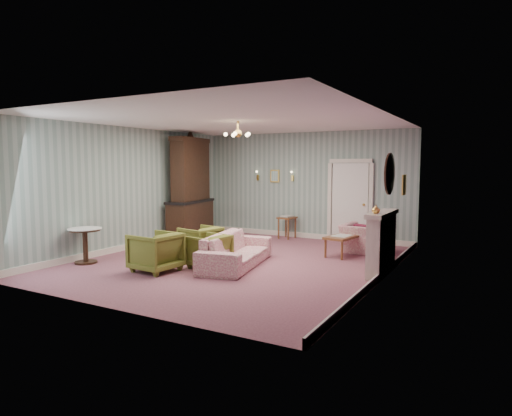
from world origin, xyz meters
The scene contains 27 objects.
floor centered at (0.00, 0.00, 0.00)m, with size 7.00×7.00×0.00m, color #99596A.
ceiling centered at (0.00, 0.00, 2.90)m, with size 7.00×7.00×0.00m, color white.
wall_back centered at (0.00, 3.50, 1.45)m, with size 6.00×6.00×0.00m, color gray.
wall_front centered at (0.00, -3.50, 1.45)m, with size 6.00×6.00×0.00m, color gray.
wall_left centered at (-3.00, 0.00, 1.45)m, with size 7.00×7.00×0.00m, color gray.
wall_right centered at (3.00, 0.00, 1.45)m, with size 7.00×7.00×0.00m, color gray.
wall_right_floral centered at (2.98, 0.00, 1.45)m, with size 7.00×7.00×0.00m, color #C36198.
door centered at (1.30, 3.46, 1.08)m, with size 1.12×0.12×2.16m, color white, non-canonical shape.
olive_chair_a centered at (-0.92, -1.50, 0.41)m, with size 0.80×0.75×0.82m, color olive.
olive_chair_b centered at (-0.23, -0.75, 0.36)m, with size 0.71×0.66×0.73m, color olive.
olive_chair_c centered at (-0.91, -0.08, 0.38)m, with size 0.74×0.69×0.76m, color olive.
sofa_chintz centered at (0.17, -0.37, 0.43)m, with size 2.20×0.64×0.86m, color #AD4567.
wingback_chair centered at (2.08, 2.21, 0.44)m, with size 1.02×0.66×0.89m, color #AD4567.
dresser centered at (-2.65, 1.84, 1.45)m, with size 0.60×1.75×2.91m, color black, non-canonical shape.
fireplace centered at (2.86, 0.40, 0.58)m, with size 0.30×1.40×1.16m, color beige, non-canonical shape.
mantel_vase centered at (2.84, 0.00, 1.23)m, with size 0.15×0.15×0.15m, color gold.
oval_mirror centered at (2.96, 0.40, 1.85)m, with size 0.04×0.76×0.84m, color white, non-canonical shape.
framed_print centered at (2.97, 1.75, 1.60)m, with size 0.04×0.34×0.42m, color gold, non-canonical shape.
coffee_table centered at (1.72, 1.59, 0.23)m, with size 0.50×0.90×0.46m, color brown, non-canonical shape.
side_table_black centered at (2.65, 1.18, 0.31)m, with size 0.41×0.41×0.61m, color black, non-canonical shape.
pedestal_table centered at (-2.65, -1.67, 0.37)m, with size 0.67×0.67×0.73m, color black, non-canonical shape.
nesting_table centered at (-0.36, 3.15, 0.32)m, with size 0.39×0.50×0.65m, color brown, non-canonical shape.
gilt_mirror_back centered at (-0.90, 3.46, 1.70)m, with size 0.28×0.06×0.36m, color gold, non-canonical shape.
sconce_left centered at (-1.45, 3.44, 1.70)m, with size 0.16×0.12×0.30m, color gold, non-canonical shape.
sconce_right centered at (-0.35, 3.44, 1.70)m, with size 0.16×0.12×0.30m, color gold, non-canonical shape.
chandelier centered at (0.00, 0.00, 2.63)m, with size 0.56×0.56×0.36m, color gold, non-canonical shape.
burgundy_cushion centered at (2.03, 2.06, 0.48)m, with size 0.38×0.10×0.38m, color maroon.
Camera 1 is at (4.78, -7.81, 2.01)m, focal length 31.21 mm.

